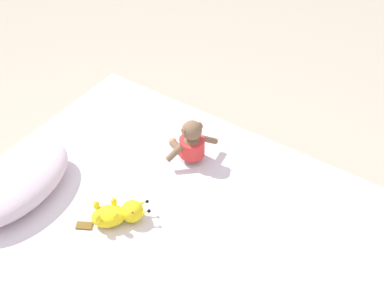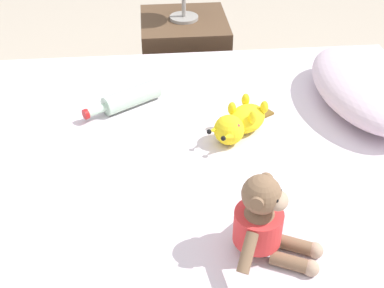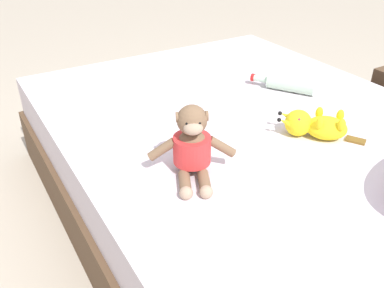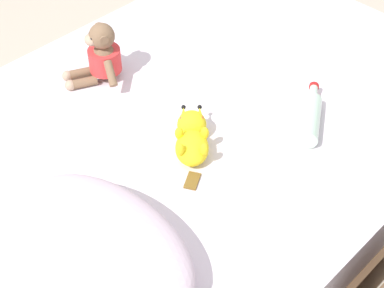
{
  "view_description": "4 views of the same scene",
  "coord_description": "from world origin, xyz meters",
  "px_view_note": "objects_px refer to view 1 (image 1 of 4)",
  "views": [
    {
      "loc": [
        -1.27,
        -0.96,
        2.37
      ],
      "look_at": [
        0.4,
        0.17,
        0.55
      ],
      "focal_mm": 53.21,
      "sensor_mm": 36.0,
      "label": 1
    },
    {
      "loc": [
        1.24,
        -0.07,
        1.43
      ],
      "look_at": [
        0.03,
        0.05,
        0.52
      ],
      "focal_mm": 46.4,
      "sensor_mm": 36.0,
      "label": 2
    },
    {
      "loc": [
        0.97,
        1.13,
        1.22
      ],
      "look_at": [
        0.4,
        0.17,
        0.55
      ],
      "focal_mm": 38.46,
      "sensor_mm": 36.0,
      "label": 3
    },
    {
      "loc": [
        -1.09,
        1.2,
        1.85
      ],
      "look_at": [
        -0.14,
        0.25,
        0.51
      ],
      "focal_mm": 54.59,
      "sensor_mm": 36.0,
      "label": 4
    }
  ],
  "objects_px": {
    "bed": "(175,259)",
    "plush_monkey": "(191,143)",
    "pillow": "(15,183)",
    "plush_yellow_creature": "(119,214)"
  },
  "relations": [
    {
      "from": "bed",
      "to": "plush_monkey",
      "type": "relative_size",
      "value": 7.38
    },
    {
      "from": "pillow",
      "to": "plush_yellow_creature",
      "type": "height_order",
      "value": "pillow"
    },
    {
      "from": "bed",
      "to": "plush_yellow_creature",
      "type": "bearing_deg",
      "value": 115.73
    },
    {
      "from": "pillow",
      "to": "plush_monkey",
      "type": "relative_size",
      "value": 2.27
    },
    {
      "from": "bed",
      "to": "pillow",
      "type": "bearing_deg",
      "value": 109.35
    },
    {
      "from": "bed",
      "to": "plush_monkey",
      "type": "bearing_deg",
      "value": 24.46
    },
    {
      "from": "bed",
      "to": "plush_monkey",
      "type": "height_order",
      "value": "plush_monkey"
    },
    {
      "from": "plush_monkey",
      "to": "plush_yellow_creature",
      "type": "distance_m",
      "value": 0.51
    },
    {
      "from": "bed",
      "to": "plush_yellow_creature",
      "type": "relative_size",
      "value": 7.35
    },
    {
      "from": "bed",
      "to": "plush_monkey",
      "type": "distance_m",
      "value": 0.55
    }
  ]
}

